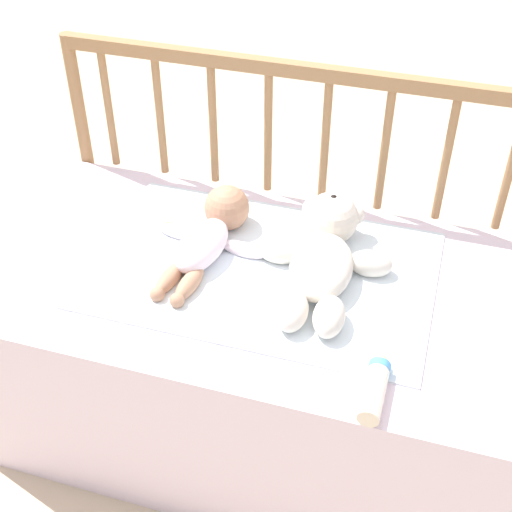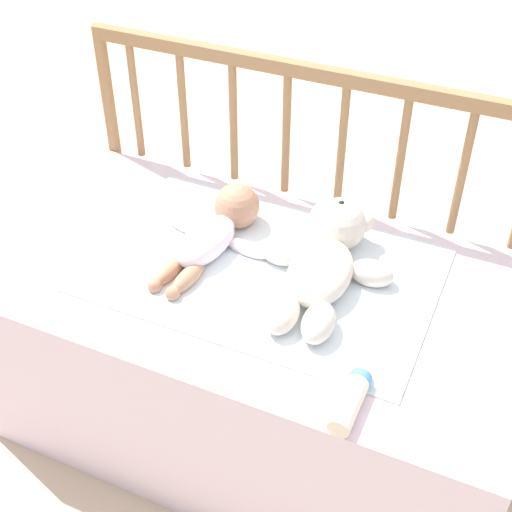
# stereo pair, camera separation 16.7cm
# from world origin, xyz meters

# --- Properties ---
(ground_plane) EXTENTS (12.00, 12.00, 0.00)m
(ground_plane) POSITION_xyz_m (0.00, 0.00, 0.00)
(ground_plane) COLOR #C6B293
(crib_mattress) EXTENTS (1.31, 0.71, 0.53)m
(crib_mattress) POSITION_xyz_m (0.00, 0.00, 0.26)
(crib_mattress) COLOR silver
(crib_mattress) RESTS_ON ground_plane
(crib_rail) EXTENTS (1.31, 0.04, 0.91)m
(crib_rail) POSITION_xyz_m (0.00, 0.38, 0.64)
(crib_rail) COLOR #997047
(crib_rail) RESTS_ON ground_plane
(blanket) EXTENTS (0.82, 0.53, 0.01)m
(blanket) POSITION_xyz_m (0.01, 0.03, 0.53)
(blanket) COLOR white
(blanket) RESTS_ON crib_mattress
(teddy_bear) EXTENTS (0.33, 0.45, 0.14)m
(teddy_bear) POSITION_xyz_m (0.15, 0.08, 0.58)
(teddy_bear) COLOR silver
(teddy_bear) RESTS_ON crib_mattress
(baby) EXTENTS (0.30, 0.40, 0.12)m
(baby) POSITION_xyz_m (-0.14, 0.08, 0.57)
(baby) COLOR white
(baby) RESTS_ON crib_mattress
(baby_bottle) EXTENTS (0.05, 0.17, 0.05)m
(baby_bottle) POSITION_xyz_m (0.33, -0.27, 0.55)
(baby_bottle) COLOR #F4E5CC
(baby_bottle) RESTS_ON crib_mattress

